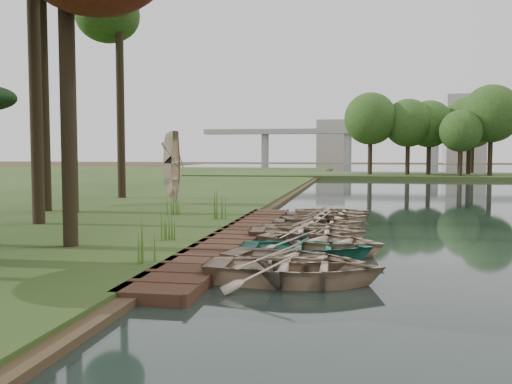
% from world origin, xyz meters
% --- Properties ---
extents(ground, '(300.00, 300.00, 0.00)m').
position_xyz_m(ground, '(0.00, 0.00, 0.00)').
color(ground, '#3D2F1D').
extents(boardwalk, '(1.60, 16.00, 0.30)m').
position_xyz_m(boardwalk, '(-1.60, 0.00, 0.15)').
color(boardwalk, '#372115').
rests_on(boardwalk, ground).
extents(peninsula, '(50.00, 14.00, 0.45)m').
position_xyz_m(peninsula, '(8.00, 50.00, 0.23)').
color(peninsula, '#374820').
rests_on(peninsula, ground).
extents(far_trees, '(45.60, 5.60, 8.80)m').
position_xyz_m(far_trees, '(4.67, 50.00, 6.43)').
color(far_trees, black).
rests_on(far_trees, peninsula).
extents(bridge, '(95.90, 4.00, 8.60)m').
position_xyz_m(bridge, '(12.31, 120.00, 7.08)').
color(bridge, '#A5A5A0').
rests_on(bridge, ground).
extents(building_a, '(10.00, 8.00, 18.00)m').
position_xyz_m(building_a, '(30.00, 140.00, 9.00)').
color(building_a, '#A5A5A0').
rests_on(building_a, ground).
extents(building_b, '(8.00, 8.00, 12.00)m').
position_xyz_m(building_b, '(-5.00, 145.00, 6.00)').
color(building_b, '#A5A5A0').
rests_on(building_b, ground).
extents(rowboat_0, '(4.05, 2.93, 0.83)m').
position_xyz_m(rowboat_0, '(0.95, -5.60, 0.46)').
color(rowboat_0, tan).
rests_on(rowboat_0, water).
extents(rowboat_1, '(4.22, 3.51, 0.75)m').
position_xyz_m(rowboat_1, '(0.78, -4.34, 0.43)').
color(rowboat_1, tan).
rests_on(rowboat_1, water).
extents(rowboat_2, '(3.75, 2.77, 0.75)m').
position_xyz_m(rowboat_2, '(0.97, -2.69, 0.42)').
color(rowboat_2, '#28715D').
rests_on(rowboat_2, water).
extents(rowboat_3, '(4.64, 4.05, 0.80)m').
position_xyz_m(rowboat_3, '(1.28, -1.53, 0.45)').
color(rowboat_3, tan).
rests_on(rowboat_3, water).
extents(rowboat_4, '(3.95, 2.94, 0.78)m').
position_xyz_m(rowboat_4, '(0.75, 0.20, 0.44)').
color(rowboat_4, tan).
rests_on(rowboat_4, water).
extents(rowboat_5, '(3.52, 2.58, 0.71)m').
position_xyz_m(rowboat_5, '(0.76, 1.50, 0.41)').
color(rowboat_5, tan).
rests_on(rowboat_5, water).
extents(rowboat_6, '(3.39, 2.48, 0.69)m').
position_xyz_m(rowboat_6, '(0.84, 3.23, 0.39)').
color(rowboat_6, tan).
rests_on(rowboat_6, water).
extents(rowboat_7, '(4.17, 3.61, 0.72)m').
position_xyz_m(rowboat_7, '(1.10, 4.51, 0.41)').
color(rowboat_7, tan).
rests_on(rowboat_7, water).
extents(rowboat_8, '(3.95, 3.14, 0.74)m').
position_xyz_m(rowboat_8, '(1.14, 5.85, 0.42)').
color(rowboat_8, tan).
rests_on(rowboat_8, water).
extents(rowboat_9, '(3.54, 2.68, 0.69)m').
position_xyz_m(rowboat_9, '(1.25, 7.37, 0.39)').
color(rowboat_9, tan).
rests_on(rowboat_9, water).
extents(stored_rowboat, '(3.88, 2.86, 0.78)m').
position_xyz_m(stored_rowboat, '(-7.01, 10.12, 0.69)').
color(stored_rowboat, tan).
rests_on(stored_rowboat, bank).
extents(tree_6, '(4.08, 4.08, 13.00)m').
position_xyz_m(tree_6, '(-11.35, 13.49, 11.33)').
color(tree_6, black).
rests_on(tree_6, bank).
extents(reeds_0, '(0.60, 0.60, 0.95)m').
position_xyz_m(reeds_0, '(-2.75, -5.11, 0.77)').
color(reeds_0, '#3F661E').
rests_on(reeds_0, bank).
extents(reeds_1, '(0.60, 0.60, 0.92)m').
position_xyz_m(reeds_1, '(-3.29, -1.60, 0.76)').
color(reeds_1, '#3F661E').
rests_on(reeds_1, bank).
extents(reeds_2, '(0.60, 0.60, 0.90)m').
position_xyz_m(reeds_2, '(-5.45, 5.17, 0.75)').
color(reeds_2, '#3F661E').
rests_on(reeds_2, bank).
extents(reeds_3, '(0.60, 0.60, 1.13)m').
position_xyz_m(reeds_3, '(-3.11, 4.02, 0.86)').
color(reeds_3, '#3F661E').
rests_on(reeds_3, bank).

